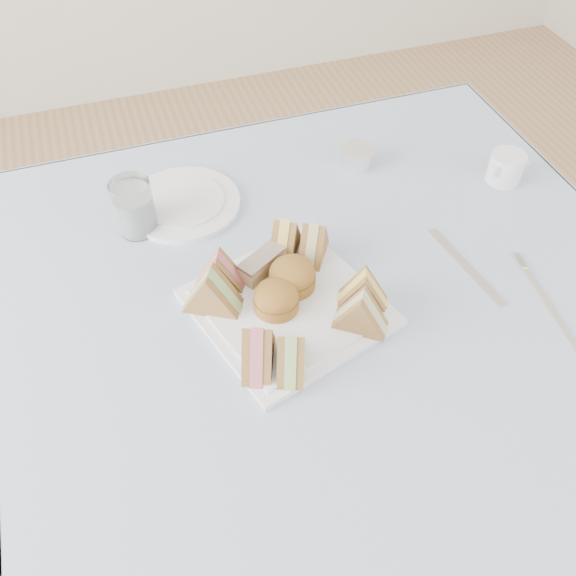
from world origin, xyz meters
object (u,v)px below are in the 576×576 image
object	(u,v)px
creamer_jug	(506,168)
water_glass	(134,207)
serving_plate	(288,307)
table	(330,424)

from	to	relation	value
creamer_jug	water_glass	bearing A→B (deg)	153.10
serving_plate	creamer_jug	world-z (taller)	creamer_jug
water_glass	table	bearing A→B (deg)	-45.07
water_glass	creamer_jug	size ratio (longest dim) A/B	1.56
table	creamer_jug	world-z (taller)	creamer_jug
table	water_glass	bearing A→B (deg)	134.93
table	water_glass	size ratio (longest dim) A/B	9.14
serving_plate	creamer_jug	size ratio (longest dim) A/B	4.02
creamer_jug	table	bearing A→B (deg)	-174.72
serving_plate	water_glass	xyz separation A→B (m)	(-0.18, 0.25, 0.04)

